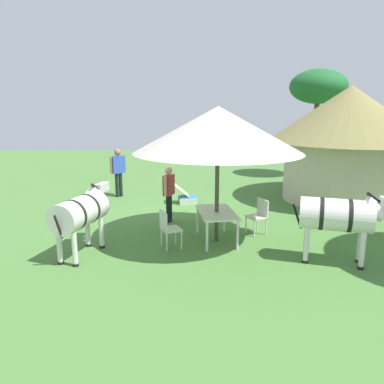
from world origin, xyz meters
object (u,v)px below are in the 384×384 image
patio_chair_east_end (168,227)px  acacia_tree_right_background (318,87)px  patio_dining_table (217,215)px  striped_lounge_chair (186,196)px  shade_umbrella (218,130)px  zebra_by_umbrella (339,216)px  thatched_hut (348,137)px  guest_beside_umbrella (169,189)px  zebra_nearest_camera (81,212)px  standing_watcher (118,168)px  patio_chair_near_lawn (259,214)px

patio_chair_east_end → acacia_tree_right_background: size_ratio=0.19×
patio_dining_table → striped_lounge_chair: (-3.67, -0.77, -0.40)m
shade_umbrella → acacia_tree_right_background: 10.00m
zebra_by_umbrella → patio_dining_table: bearing=-102.2°
patio_chair_east_end → thatched_hut: bearing=104.9°
thatched_hut → shade_umbrella: thatched_hut is taller
guest_beside_umbrella → acacia_tree_right_background: (-6.97, 6.33, 3.08)m
patio_dining_table → striped_lounge_chair: 3.77m
shade_umbrella → patio_dining_table: size_ratio=2.55×
patio_dining_table → zebra_nearest_camera: 3.16m
patio_dining_table → standing_watcher: size_ratio=0.89×
striped_lounge_chair → zebra_by_umbrella: size_ratio=0.42×
acacia_tree_right_background → guest_beside_umbrella: bearing=-42.3°
standing_watcher → shade_umbrella: bearing=85.3°
patio_chair_near_lawn → acacia_tree_right_background: size_ratio=0.19×
patio_dining_table → acacia_tree_right_background: (-8.51, 5.09, 3.39)m
patio_chair_east_end → guest_beside_umbrella: size_ratio=0.56×
guest_beside_umbrella → striped_lounge_chair: bearing=7.0°
shade_umbrella → patio_chair_east_end: shade_umbrella is taller
shade_umbrella → patio_chair_east_end: bearing=-67.0°
thatched_hut → guest_beside_umbrella: bearing=-66.7°
zebra_nearest_camera → guest_beside_umbrella: bearing=70.6°
thatched_hut → zebra_by_umbrella: (5.49, -2.35, -1.18)m
shade_umbrella → zebra_by_umbrella: shade_umbrella is taller
striped_lounge_chair → zebra_by_umbrella: bearing=24.7°
thatched_hut → patio_chair_east_end: bearing=-52.1°
patio_chair_east_end → guest_beside_umbrella: 2.08m
patio_chair_near_lawn → acacia_tree_right_background: bearing=-51.7°
shade_umbrella → zebra_nearest_camera: (0.88, -3.02, -1.72)m
patio_dining_table → standing_watcher: (-4.65, -3.22, 0.40)m
shade_umbrella → zebra_nearest_camera: 3.58m
patio_chair_east_end → zebra_by_umbrella: zebra_by_umbrella is taller
standing_watcher → zebra_nearest_camera: (5.53, 0.20, -0.07)m
striped_lounge_chair → zebra_nearest_camera: (4.55, -2.25, 0.72)m
striped_lounge_chair → zebra_nearest_camera: zebra_nearest_camera is taller
patio_chair_near_lawn → zebra_by_umbrella: zebra_by_umbrella is taller
thatched_hut → zebra_by_umbrella: bearing=-23.2°
shade_umbrella → patio_chair_near_lawn: size_ratio=4.41×
thatched_hut → patio_dining_table: 6.48m
patio_chair_near_lawn → standing_watcher: size_ratio=0.51×
guest_beside_umbrella → acacia_tree_right_background: 9.90m
shade_umbrella → zebra_by_umbrella: bearing=60.3°
acacia_tree_right_background → patio_chair_near_lawn: bearing=-26.4°
thatched_hut → patio_chair_near_lawn: bearing=-45.3°
patio_dining_table → patio_chair_east_end: size_ratio=1.73×
guest_beside_umbrella → zebra_nearest_camera: size_ratio=0.78×
thatched_hut → shade_umbrella: bearing=-49.1°
patio_dining_table → zebra_by_umbrella: 2.79m
zebra_nearest_camera → acacia_tree_right_background: bearing=66.1°
patio_chair_east_end → striped_lounge_chair: size_ratio=1.06×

